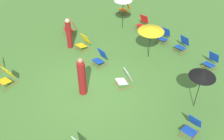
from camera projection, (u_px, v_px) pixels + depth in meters
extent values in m
plane|color=#477A33|center=(90.00, 90.00, 11.25)|extent=(40.00, 40.00, 0.00)
cube|color=olive|center=(138.00, 27.00, 15.25)|extent=(0.22, 0.75, 0.04)
cube|color=olive|center=(145.00, 30.00, 15.05)|extent=(0.22, 0.75, 0.04)
cube|color=red|center=(141.00, 25.00, 14.93)|extent=(0.57, 0.54, 0.13)
cube|color=red|center=(144.00, 19.00, 14.93)|extent=(0.53, 0.36, 0.57)
cylinder|color=olive|center=(139.00, 28.00, 14.85)|extent=(0.43, 0.13, 0.03)
cube|color=olive|center=(205.00, 65.00, 12.51)|extent=(0.09, 0.76, 0.04)
cube|color=olive|center=(213.00, 70.00, 12.26)|extent=(0.09, 0.76, 0.04)
cube|color=#1947B7|center=(209.00, 64.00, 12.17)|extent=(0.51, 0.47, 0.13)
cube|color=#1947B7|center=(214.00, 57.00, 12.15)|extent=(0.50, 0.28, 0.57)
cylinder|color=olive|center=(206.00, 67.00, 12.12)|extent=(0.44, 0.06, 0.03)
cube|color=olive|center=(80.00, 47.00, 13.71)|extent=(0.11, 0.76, 0.04)
cube|color=olive|center=(86.00, 50.00, 13.47)|extent=(0.11, 0.76, 0.04)
cube|color=yellow|center=(81.00, 45.00, 13.37)|extent=(0.52, 0.48, 0.13)
cube|color=yellow|center=(85.00, 39.00, 13.35)|extent=(0.50, 0.29, 0.57)
cylinder|color=olive|center=(78.00, 48.00, 13.31)|extent=(0.44, 0.07, 0.03)
cube|color=olive|center=(121.00, 82.00, 11.61)|extent=(0.24, 0.74, 0.04)
cube|color=olive|center=(126.00, 88.00, 11.30)|extent=(0.24, 0.74, 0.04)
cube|color=white|center=(122.00, 81.00, 11.26)|extent=(0.58, 0.55, 0.13)
cube|color=white|center=(128.00, 75.00, 11.17)|extent=(0.53, 0.37, 0.57)
cylinder|color=olive|center=(117.00, 84.00, 11.25)|extent=(0.43, 0.15, 0.03)
cube|color=olive|center=(159.00, 41.00, 14.17)|extent=(0.22, 0.75, 0.04)
cube|color=olive|center=(166.00, 43.00, 13.97)|extent=(0.22, 0.75, 0.04)
cube|color=#1947B7|center=(162.00, 39.00, 13.85)|extent=(0.57, 0.54, 0.13)
cube|color=#1947B7|center=(166.00, 32.00, 13.85)|extent=(0.53, 0.36, 0.57)
cylinder|color=olive|center=(160.00, 42.00, 13.77)|extent=(0.43, 0.14, 0.03)
cube|color=olive|center=(97.00, 62.00, 12.71)|extent=(0.14, 0.76, 0.04)
cube|color=olive|center=(103.00, 66.00, 12.48)|extent=(0.14, 0.76, 0.04)
cube|color=#1947B7|center=(98.00, 61.00, 12.38)|extent=(0.53, 0.49, 0.13)
cube|color=#1947B7|center=(102.00, 53.00, 12.36)|extent=(0.51, 0.31, 0.57)
cylinder|color=olive|center=(95.00, 64.00, 12.31)|extent=(0.44, 0.09, 0.03)
cube|color=olive|center=(177.00, 49.00, 13.59)|extent=(0.07, 0.76, 0.04)
cube|color=olive|center=(184.00, 52.00, 13.33)|extent=(0.07, 0.76, 0.04)
cube|color=#1947B7|center=(180.00, 47.00, 13.25)|extent=(0.50, 0.45, 0.13)
cube|color=#1947B7|center=(185.00, 40.00, 13.22)|extent=(0.49, 0.27, 0.57)
cylinder|color=olive|center=(178.00, 50.00, 13.19)|extent=(0.44, 0.05, 0.03)
cube|color=olive|center=(69.00, 31.00, 14.94)|extent=(0.23, 0.74, 0.04)
cube|color=olive|center=(72.00, 35.00, 14.64)|extent=(0.23, 0.74, 0.04)
cube|color=red|center=(68.00, 29.00, 14.60)|extent=(0.57, 0.54, 0.13)
cube|color=red|center=(73.00, 24.00, 14.51)|extent=(0.53, 0.36, 0.57)
cylinder|color=olive|center=(65.00, 31.00, 14.58)|extent=(0.43, 0.14, 0.03)
cube|color=olive|center=(5.00, 82.00, 11.60)|extent=(0.26, 0.74, 0.04)
cube|color=olive|center=(11.00, 86.00, 11.41)|extent=(0.26, 0.74, 0.04)
cube|color=yellow|center=(4.00, 81.00, 11.28)|extent=(0.59, 0.56, 0.13)
cube|color=yellow|center=(8.00, 72.00, 11.30)|extent=(0.53, 0.38, 0.57)
cylinder|color=olive|center=(1.00, 85.00, 11.20)|extent=(0.43, 0.16, 0.03)
cube|color=olive|center=(184.00, 130.00, 9.59)|extent=(0.15, 0.76, 0.04)
cube|color=olive|center=(195.00, 137.00, 9.36)|extent=(0.15, 0.76, 0.04)
cube|color=#1947B7|center=(189.00, 131.00, 9.26)|extent=(0.54, 0.50, 0.13)
cube|color=#1947B7|center=(195.00, 121.00, 9.25)|extent=(0.51, 0.32, 0.57)
cylinder|color=olive|center=(186.00, 136.00, 9.19)|extent=(0.44, 0.10, 0.03)
cube|color=olive|center=(123.00, 11.00, 16.78)|extent=(0.27, 0.73, 0.04)
cube|color=olive|center=(126.00, 14.00, 16.46)|extent=(0.27, 0.73, 0.04)
cube|color=orange|center=(123.00, 10.00, 16.43)|extent=(0.59, 0.56, 0.13)
cube|color=orange|center=(128.00, 5.00, 16.33)|extent=(0.53, 0.38, 0.57)
cylinder|color=olive|center=(120.00, 11.00, 16.42)|extent=(0.43, 0.16, 0.03)
cylinder|color=black|center=(123.00, 13.00, 14.58)|extent=(0.03, 0.03, 1.96)
cylinder|color=black|center=(150.00, 42.00, 12.55)|extent=(0.03, 0.03, 1.70)
cone|color=yellow|center=(151.00, 29.00, 12.07)|extent=(1.25, 1.25, 0.25)
cylinder|color=black|center=(198.00, 90.00, 9.97)|extent=(0.03, 0.03, 1.79)
cone|color=black|center=(203.00, 74.00, 9.46)|extent=(1.00, 1.00, 0.24)
cylinder|color=maroon|center=(69.00, 35.00, 13.27)|extent=(0.35, 0.35, 1.46)
sphere|color=beige|center=(67.00, 21.00, 12.74)|extent=(0.23, 0.23, 0.23)
cylinder|color=maroon|center=(82.00, 78.00, 10.61)|extent=(0.47, 0.47, 1.61)
sphere|color=#936647|center=(80.00, 61.00, 10.03)|extent=(0.22, 0.22, 0.22)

